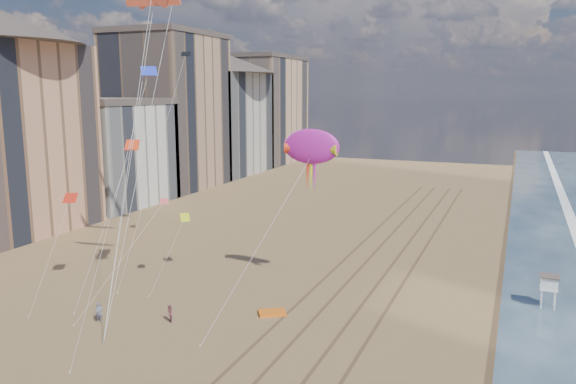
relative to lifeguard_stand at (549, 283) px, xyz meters
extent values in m
plane|color=#42301E|center=(0.32, 7.97, -2.17)|extent=(260.00, 260.00, 0.00)
cube|color=brown|center=(-19.88, -2.03, -2.16)|extent=(0.28, 120.00, 0.01)
cube|color=brown|center=(-17.48, -2.03, -2.16)|extent=(0.28, 120.00, 0.01)
cube|color=brown|center=(-14.68, -2.03, -2.16)|extent=(0.28, 120.00, 0.01)
cube|color=brown|center=(-12.48, -2.03, -2.16)|extent=(0.28, 120.00, 0.01)
cube|color=tan|center=(-64.18, 1.97, 9.83)|extent=(15.00, 20.00, 24.00)
cube|color=silver|center=(-63.68, 21.97, 5.83)|extent=(14.00, 18.00, 16.00)
cube|color=#473D38|center=(-63.68, 21.97, 14.33)|extent=(14.28, 18.36, 1.00)
cube|color=tan|center=(-64.68, 39.97, 11.83)|extent=(16.00, 20.00, 28.00)
cube|color=#473D38|center=(-64.68, 39.97, 26.33)|extent=(16.32, 20.40, 1.00)
cube|color=#BCB2A3|center=(-64.18, 59.97, 8.83)|extent=(15.00, 22.00, 22.00)
cone|color=#473D38|center=(-64.18, 59.97, 22.03)|extent=(34.22, 34.22, 4.40)
cube|color=tan|center=(-64.68, 81.97, 10.83)|extent=(16.00, 24.00, 26.00)
cube|color=#473D38|center=(-64.68, 81.97, 24.33)|extent=(16.32, 24.48, 1.00)
cylinder|color=white|center=(-0.52, -0.52, -1.39)|extent=(0.10, 0.10, 1.56)
cylinder|color=white|center=(0.52, -0.52, -1.39)|extent=(0.10, 0.10, 1.56)
cylinder|color=white|center=(-0.52, 0.52, -1.39)|extent=(0.10, 0.10, 1.56)
cylinder|color=white|center=(0.52, 0.52, -1.39)|extent=(0.10, 0.10, 1.56)
cube|color=white|center=(0.00, 0.00, -0.48)|extent=(1.39, 1.39, 0.10)
cube|color=white|center=(0.00, 0.00, 0.04)|extent=(1.30, 1.30, 0.95)
cube|color=#473D38|center=(0.00, 0.00, 0.60)|extent=(1.56, 1.56, 0.09)
cube|color=orange|center=(-20.98, -10.22, -2.04)|extent=(2.60, 2.37, 0.25)
ellipsoid|color=#B51B9C|center=(-20.01, -3.83, 11.13)|extent=(4.84, 0.91, 2.87)
cone|color=red|center=(-21.74, -3.83, 10.91)|extent=(1.30, 1.08, 1.08)
cone|color=yellow|center=(-18.28, -3.83, 10.91)|extent=(1.30, 1.08, 1.08)
cylinder|color=silver|center=(-21.69, -10.73, 3.94)|extent=(0.03, 0.03, 18.72)
imported|color=slate|center=(-33.00, -16.94, -1.35)|extent=(0.70, 0.59, 1.64)
imported|color=#8C4750|center=(-27.84, -14.82, -1.45)|extent=(0.85, 0.89, 1.44)
plane|color=#E25758|center=(-32.77, -7.91, 6.00)|extent=(1.37, 1.36, 0.38)
plane|color=#C7D716|center=(-33.52, -3.44, 3.50)|extent=(1.50, 1.48, 0.68)
plane|color=red|center=(-40.25, -11.62, 6.42)|extent=(1.93, 1.87, 0.69)
plane|color=blue|center=(-30.45, -12.56, 17.49)|extent=(2.12, 2.10, 0.77)
plane|color=black|center=(-34.57, -0.70, 19.57)|extent=(1.50, 1.45, 0.50)
plane|color=#EF3914|center=(-36.26, -7.63, 11.00)|extent=(2.07, 1.96, 0.89)
camera|label=1|loc=(-3.14, -50.03, 15.89)|focal=35.00mm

